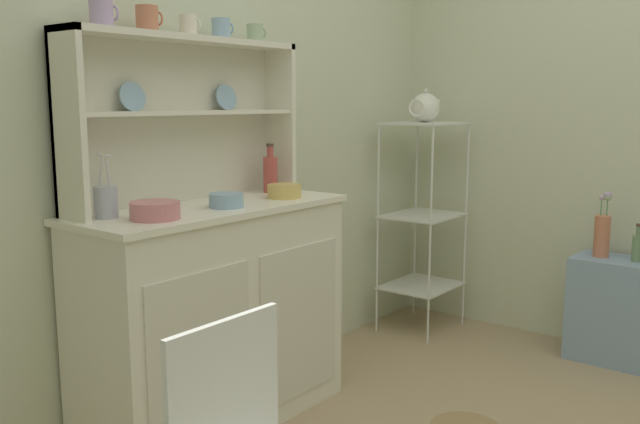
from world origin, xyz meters
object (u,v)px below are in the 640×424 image
object	(u,v)px
hutch_cabinet	(216,314)
side_shelf_blue	(622,311)
jam_bottle	(270,173)
oil_bottle	(637,247)
utensil_jar	(106,201)
bowl_mixing_large	(155,210)
cup_lilac_0	(102,13)
porcelain_teapot	(425,108)
hutch_shelf_unit	(182,106)
flower_vase	(602,232)
bakers_rack	(423,207)

from	to	relation	value
hutch_cabinet	side_shelf_blue	size ratio (longest dim) A/B	2.18
jam_bottle	oil_bottle	distance (m)	1.81
side_shelf_blue	jam_bottle	bearing A→B (deg)	137.59
oil_bottle	utensil_jar	bearing A→B (deg)	150.29
hutch_cabinet	bowl_mixing_large	size ratio (longest dim) A/B	6.70
cup_lilac_0	porcelain_teapot	bearing A→B (deg)	-4.86
hutch_shelf_unit	flower_vase	distance (m)	2.14
hutch_cabinet	flower_vase	xyz separation A→B (m)	(1.71, -0.97, 0.19)
bowl_mixing_large	porcelain_teapot	bearing A→B (deg)	1.02
bowl_mixing_large	bakers_rack	bearing A→B (deg)	1.02
hutch_shelf_unit	side_shelf_blue	xyz separation A→B (m)	(1.70, -1.25, -1.01)
bowl_mixing_large	flower_vase	distance (m)	2.24
bakers_rack	utensil_jar	xyz separation A→B (m)	(-1.96, 0.12, 0.25)
hutch_shelf_unit	cup_lilac_0	world-z (taller)	cup_lilac_0
cup_lilac_0	utensil_jar	size ratio (longest dim) A/B	0.42
bowl_mixing_large	oil_bottle	world-z (taller)	bowl_mixing_large
utensil_jar	porcelain_teapot	size ratio (longest dim) A/B	0.91
side_shelf_blue	utensil_jar	bearing A→B (deg)	151.28
utensil_jar	bowl_mixing_large	bearing A→B (deg)	-59.66
oil_bottle	bakers_rack	bearing A→B (deg)	98.52
bakers_rack	flower_vase	size ratio (longest dim) A/B	3.57
oil_bottle	side_shelf_blue	bearing A→B (deg)	90.00
utensil_jar	jam_bottle	bearing A→B (deg)	0.57
jam_bottle	bowl_mixing_large	bearing A→B (deg)	-168.02
cup_lilac_0	utensil_jar	xyz separation A→B (m)	(-0.05, -0.04, -0.63)
cup_lilac_0	utensil_jar	distance (m)	0.64
jam_bottle	porcelain_teapot	xyz separation A→B (m)	(1.12, -0.13, 0.28)
utensil_jar	porcelain_teapot	xyz separation A→B (m)	(1.96, -0.12, 0.31)
hutch_shelf_unit	jam_bottle	distance (m)	0.52
hutch_cabinet	cup_lilac_0	size ratio (longest dim) A/B	12.01
cup_lilac_0	oil_bottle	world-z (taller)	cup_lilac_0
bakers_rack	porcelain_teapot	xyz separation A→B (m)	(-0.00, 0.00, 0.55)
bowl_mixing_large	oil_bottle	distance (m)	2.32
bowl_mixing_large	jam_bottle	bearing A→B (deg)	11.98
cup_lilac_0	flower_vase	world-z (taller)	cup_lilac_0
bakers_rack	side_shelf_blue	size ratio (longest dim) A/B	2.25
bakers_rack	bowl_mixing_large	distance (m)	1.89
hutch_shelf_unit	utensil_jar	size ratio (longest dim) A/B	4.69
hutch_cabinet	flower_vase	world-z (taller)	hutch_cabinet
hutch_shelf_unit	utensil_jar	world-z (taller)	hutch_shelf_unit
side_shelf_blue	bowl_mixing_large	distance (m)	2.37
side_shelf_blue	porcelain_teapot	xyz separation A→B (m)	(-0.17, 1.05, 0.99)
bakers_rack	oil_bottle	bearing A→B (deg)	-81.48
hutch_cabinet	utensil_jar	distance (m)	0.65
hutch_shelf_unit	oil_bottle	size ratio (longest dim) A/B	5.73
utensil_jar	hutch_cabinet	bearing A→B (deg)	-10.50
hutch_cabinet	hutch_shelf_unit	world-z (taller)	hutch_shelf_unit
hutch_shelf_unit	bakers_rack	world-z (taller)	hutch_shelf_unit
utensil_jar	flower_vase	xyz separation A→B (m)	(2.13, -1.05, -0.31)
hutch_cabinet	jam_bottle	world-z (taller)	jam_bottle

